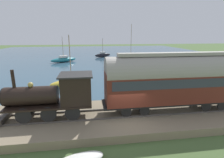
{
  "coord_description": "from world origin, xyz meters",
  "views": [
    {
      "loc": [
        -11.14,
        2.68,
        6.51
      ],
      "look_at": [
        5.34,
        0.33,
        2.19
      ],
      "focal_mm": 28.0,
      "sensor_mm": 36.0,
      "label": 1
    }
  ],
  "objects_px": {
    "passenger_coach": "(174,79)",
    "rowboat_far_out": "(115,81)",
    "sailboat_navy": "(131,58)",
    "rowboat_mid_harbor": "(184,77)",
    "sailboat_yellow": "(71,82)",
    "sailboat_black": "(103,55)",
    "rowboat_near_shore": "(134,77)",
    "steam_locomotive": "(56,94)",
    "sailboat_teal": "(64,60)",
    "rowboat_off_pier": "(74,96)"
  },
  "relations": [
    {
      "from": "sailboat_navy",
      "to": "rowboat_near_shore",
      "type": "xyz_separation_m",
      "value": [
        -17.56,
        3.83,
        -0.5
      ]
    },
    {
      "from": "sailboat_black",
      "to": "rowboat_far_out",
      "type": "relative_size",
      "value": 2.26
    },
    {
      "from": "passenger_coach",
      "to": "rowboat_far_out",
      "type": "bearing_deg",
      "value": 14.57
    },
    {
      "from": "sailboat_yellow",
      "to": "rowboat_far_out",
      "type": "xyz_separation_m",
      "value": [
        0.66,
        -5.82,
        -0.34
      ]
    },
    {
      "from": "sailboat_yellow",
      "to": "rowboat_mid_harbor",
      "type": "xyz_separation_m",
      "value": [
        1.64,
        -16.48,
        -0.28
      ]
    },
    {
      "from": "sailboat_teal",
      "to": "sailboat_black",
      "type": "bearing_deg",
      "value": -83.98
    },
    {
      "from": "sailboat_black",
      "to": "sailboat_teal",
      "type": "xyz_separation_m",
      "value": [
        -7.82,
        10.0,
        -0.01
      ]
    },
    {
      "from": "sailboat_navy",
      "to": "rowboat_mid_harbor",
      "type": "height_order",
      "value": "sailboat_navy"
    },
    {
      "from": "sailboat_black",
      "to": "sailboat_teal",
      "type": "height_order",
      "value": "sailboat_teal"
    },
    {
      "from": "rowboat_near_shore",
      "to": "rowboat_off_pier",
      "type": "bearing_deg",
      "value": 145.25
    },
    {
      "from": "rowboat_far_out",
      "to": "sailboat_black",
      "type": "bearing_deg",
      "value": -33.43
    },
    {
      "from": "sailboat_teal",
      "to": "rowboat_mid_harbor",
      "type": "distance_m",
      "value": 27.2
    },
    {
      "from": "sailboat_navy",
      "to": "sailboat_yellow",
      "type": "xyz_separation_m",
      "value": [
        -20.3,
        12.85,
        -0.16
      ]
    },
    {
      "from": "sailboat_black",
      "to": "rowboat_near_shore",
      "type": "relative_size",
      "value": 1.72
    },
    {
      "from": "sailboat_yellow",
      "to": "sailboat_black",
      "type": "xyz_separation_m",
      "value": [
        27.98,
        -6.56,
        0.07
      ]
    },
    {
      "from": "sailboat_yellow",
      "to": "rowboat_far_out",
      "type": "height_order",
      "value": "sailboat_yellow"
    },
    {
      "from": "steam_locomotive",
      "to": "rowboat_far_out",
      "type": "bearing_deg",
      "value": -29.42
    },
    {
      "from": "steam_locomotive",
      "to": "sailboat_yellow",
      "type": "xyz_separation_m",
      "value": [
        9.96,
        -0.18,
        -1.88
      ]
    },
    {
      "from": "rowboat_near_shore",
      "to": "rowboat_mid_harbor",
      "type": "height_order",
      "value": "rowboat_mid_harbor"
    },
    {
      "from": "sailboat_navy",
      "to": "sailboat_yellow",
      "type": "bearing_deg",
      "value": 156.83
    },
    {
      "from": "sailboat_yellow",
      "to": "sailboat_teal",
      "type": "relative_size",
      "value": 1.03
    },
    {
      "from": "rowboat_far_out",
      "to": "rowboat_near_shore",
      "type": "height_order",
      "value": "rowboat_far_out"
    },
    {
      "from": "rowboat_near_shore",
      "to": "rowboat_mid_harbor",
      "type": "relative_size",
      "value": 1.23
    },
    {
      "from": "passenger_coach",
      "to": "sailboat_teal",
      "type": "bearing_deg",
      "value": 21.74
    },
    {
      "from": "sailboat_navy",
      "to": "sailboat_yellow",
      "type": "relative_size",
      "value": 1.38
    },
    {
      "from": "rowboat_near_shore",
      "to": "sailboat_navy",
      "type": "bearing_deg",
      "value": 1.15
    },
    {
      "from": "rowboat_far_out",
      "to": "rowboat_off_pier",
      "type": "height_order",
      "value": "rowboat_off_pier"
    },
    {
      "from": "rowboat_near_shore",
      "to": "sailboat_black",
      "type": "bearing_deg",
      "value": 19.02
    },
    {
      "from": "rowboat_off_pier",
      "to": "rowboat_mid_harbor",
      "type": "relative_size",
      "value": 1.05
    },
    {
      "from": "passenger_coach",
      "to": "rowboat_far_out",
      "type": "xyz_separation_m",
      "value": [
        10.63,
        2.76,
        -2.96
      ]
    },
    {
      "from": "rowboat_off_pier",
      "to": "sailboat_teal",
      "type": "bearing_deg",
      "value": -2.46
    },
    {
      "from": "sailboat_navy",
      "to": "rowboat_far_out",
      "type": "height_order",
      "value": "sailboat_navy"
    },
    {
      "from": "steam_locomotive",
      "to": "rowboat_far_out",
      "type": "xyz_separation_m",
      "value": [
        10.63,
        -5.99,
        -2.21
      ]
    },
    {
      "from": "rowboat_off_pier",
      "to": "rowboat_mid_harbor",
      "type": "distance_m",
      "value": 17.07
    },
    {
      "from": "passenger_coach",
      "to": "sailboat_black",
      "type": "bearing_deg",
      "value": 3.04
    },
    {
      "from": "rowboat_far_out",
      "to": "rowboat_mid_harbor",
      "type": "bearing_deg",
      "value": -116.65
    },
    {
      "from": "sailboat_navy",
      "to": "sailboat_black",
      "type": "height_order",
      "value": "sailboat_navy"
    },
    {
      "from": "sailboat_navy",
      "to": "sailboat_teal",
      "type": "relative_size",
      "value": 1.42
    },
    {
      "from": "sailboat_yellow",
      "to": "sailboat_black",
      "type": "bearing_deg",
      "value": -35.9
    },
    {
      "from": "steam_locomotive",
      "to": "sailboat_black",
      "type": "xyz_separation_m",
      "value": [
        37.94,
        -6.74,
        -1.81
      ]
    },
    {
      "from": "sailboat_navy",
      "to": "sailboat_black",
      "type": "distance_m",
      "value": 9.93
    },
    {
      "from": "rowboat_far_out",
      "to": "sailboat_yellow",
      "type": "bearing_deg",
      "value": 64.65
    },
    {
      "from": "sailboat_teal",
      "to": "rowboat_near_shore",
      "type": "height_order",
      "value": "sailboat_teal"
    },
    {
      "from": "passenger_coach",
      "to": "rowboat_off_pier",
      "type": "bearing_deg",
      "value": 56.66
    },
    {
      "from": "sailboat_yellow",
      "to": "sailboat_teal",
      "type": "xyz_separation_m",
      "value": [
        20.16,
        3.44,
        0.06
      ]
    },
    {
      "from": "steam_locomotive",
      "to": "rowboat_far_out",
      "type": "height_order",
      "value": "steam_locomotive"
    },
    {
      "from": "rowboat_near_shore",
      "to": "rowboat_far_out",
      "type": "bearing_deg",
      "value": 136.35
    },
    {
      "from": "sailboat_black",
      "to": "sailboat_navy",
      "type": "bearing_deg",
      "value": -167.6
    },
    {
      "from": "rowboat_far_out",
      "to": "rowboat_near_shore",
      "type": "distance_m",
      "value": 3.81
    },
    {
      "from": "steam_locomotive",
      "to": "rowboat_near_shore",
      "type": "distance_m",
      "value": 15.83
    }
  ]
}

